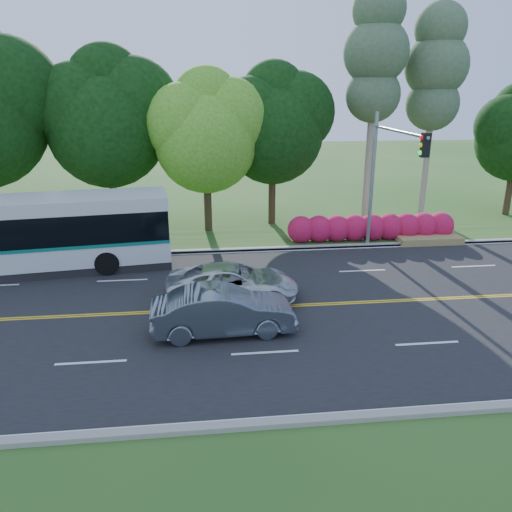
{
  "coord_description": "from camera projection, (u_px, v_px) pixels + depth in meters",
  "views": [
    {
      "loc": [
        -2.38,
        -17.67,
        8.22
      ],
      "look_at": [
        -0.18,
        2.0,
        1.45
      ],
      "focal_mm": 35.0,
      "sensor_mm": 36.0,
      "label": 1
    }
  ],
  "objects": [
    {
      "name": "ground",
      "position": [
        266.0,
        307.0,
        19.52
      ],
      "size": [
        120.0,
        120.0,
        0.0
      ],
      "primitive_type": "plane",
      "color": "#25521B",
      "rests_on": "ground"
    },
    {
      "name": "road",
      "position": [
        266.0,
        307.0,
        19.52
      ],
      "size": [
        60.0,
        14.0,
        0.02
      ],
      "primitive_type": "cube",
      "color": "black",
      "rests_on": "ground"
    },
    {
      "name": "curb_north",
      "position": [
        248.0,
        249.0,
        26.22
      ],
      "size": [
        60.0,
        0.3,
        0.15
      ],
      "primitive_type": "cube",
      "color": "gray",
      "rests_on": "ground"
    },
    {
      "name": "curb_south",
      "position": [
        303.0,
        421.0,
        12.77
      ],
      "size": [
        60.0,
        0.3,
        0.15
      ],
      "primitive_type": "cube",
      "color": "gray",
      "rests_on": "ground"
    },
    {
      "name": "grass_verge",
      "position": [
        245.0,
        239.0,
        27.97
      ],
      "size": [
        60.0,
        4.0,
        0.1
      ],
      "primitive_type": "cube",
      "color": "#25521B",
      "rests_on": "ground"
    },
    {
      "name": "lane_markings",
      "position": [
        264.0,
        307.0,
        19.5
      ],
      "size": [
        57.6,
        13.82,
        0.0
      ],
      "color": "gold",
      "rests_on": "road"
    },
    {
      "name": "tree_row",
      "position": [
        149.0,
        114.0,
        28.21
      ],
      "size": [
        44.7,
        9.1,
        13.84
      ],
      "color": "#311E15",
      "rests_on": "ground"
    },
    {
      "name": "bougainvillea_hedge",
      "position": [
        375.0,
        228.0,
        27.71
      ],
      "size": [
        9.5,
        2.25,
        1.5
      ],
      "color": "#AA0E3A",
      "rests_on": "ground"
    },
    {
      "name": "traffic_signal",
      "position": [
        387.0,
        164.0,
        23.78
      ],
      "size": [
        0.42,
        6.1,
        7.0
      ],
      "color": "gray",
      "rests_on": "ground"
    },
    {
      "name": "transit_bus",
      "position": [
        21.0,
        236.0,
        22.68
      ],
      "size": [
        13.44,
        4.45,
        3.45
      ],
      "rotation": [
        0.0,
        0.0,
        0.12
      ],
      "color": "silver",
      "rests_on": "road"
    },
    {
      "name": "sedan",
      "position": [
        223.0,
        311.0,
        17.25
      ],
      "size": [
        5.04,
        1.95,
        1.64
      ],
      "primitive_type": "imported",
      "rotation": [
        0.0,
        0.0,
        1.62
      ],
      "color": "slate",
      "rests_on": "road"
    },
    {
      "name": "suv",
      "position": [
        233.0,
        283.0,
        19.9
      ],
      "size": [
        5.39,
        2.71,
        1.46
      ],
      "primitive_type": "imported",
      "rotation": [
        0.0,
        0.0,
        1.52
      ],
      "color": "silver",
      "rests_on": "road"
    }
  ]
}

